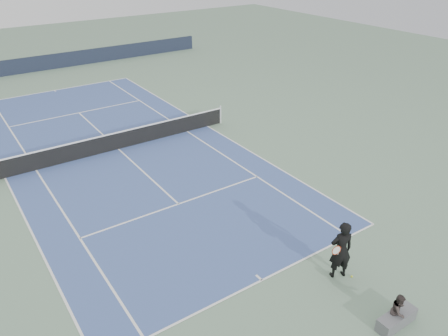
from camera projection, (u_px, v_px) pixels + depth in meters
ground at (118, 149)px, 22.67m from camera, size 80.00×80.00×0.00m
court_surface at (118, 149)px, 22.66m from camera, size 10.97×23.77×0.01m
tennis_net at (117, 140)px, 22.43m from camera, size 12.90×0.10×1.07m
windscreen_far at (32, 64)px, 35.43m from camera, size 30.00×0.25×1.20m
tennis_player at (341, 250)px, 13.74m from camera, size 0.93×0.81×2.07m
tennis_ball at (352, 276)px, 14.12m from camera, size 0.07×0.07×0.07m
spectator_bench at (397, 315)px, 12.23m from camera, size 1.37×0.67×1.13m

